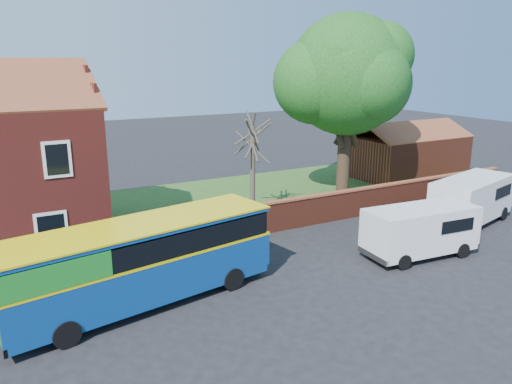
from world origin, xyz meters
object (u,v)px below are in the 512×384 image
van_near (421,229)px  bus (133,261)px  large_tree (346,79)px  van_far (472,198)px

van_near → bus: bearing=178.2°
van_near → large_tree: bearing=75.9°
van_near → van_far: bearing=24.3°
bus → van_far: bus is taller
van_far → large_tree: size_ratio=0.53×
bus → van_near: bearing=-16.9°
van_near → van_far: size_ratio=0.88×
bus → van_near: 12.49m
large_tree → van_far: bearing=-71.8°
van_near → van_far: van_far is taller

